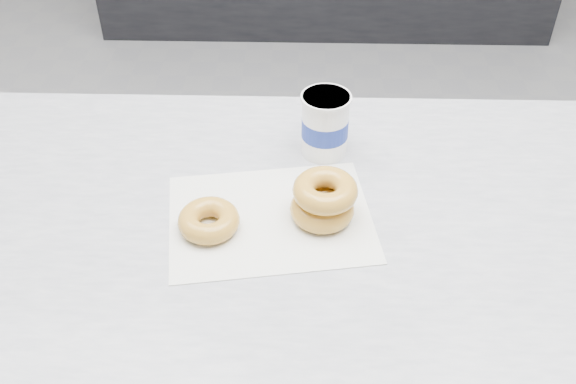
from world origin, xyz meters
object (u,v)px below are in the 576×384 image
counter (351,371)px  donut_stack (324,200)px  coffee_cup (325,124)px  donut_single (209,220)px

counter → donut_stack: 0.49m
counter → coffee_cup: coffee_cup is taller
counter → coffee_cup: 0.55m
donut_single → coffee_cup: 0.30m
coffee_cup → counter: bearing=-49.3°
donut_stack → counter: bearing=-1.1°
donut_single → coffee_cup: size_ratio=0.83×
counter → donut_stack: donut_stack is taller
donut_single → donut_stack: 0.19m
counter → donut_single: (-0.27, -0.03, 0.47)m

